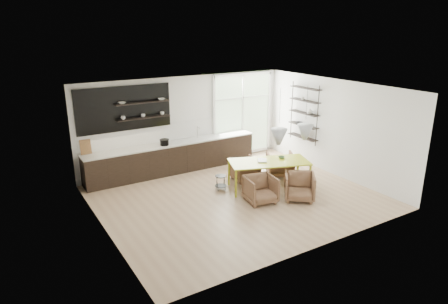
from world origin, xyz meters
TOP-DOWN VIEW (x-y plane):
  - room at (0.58, 1.10)m, footprint 7.02×6.01m
  - kitchen_run at (-0.69, 2.69)m, footprint 5.54×0.69m
  - right_shelving at (3.36, 1.17)m, footprint 0.26×1.22m
  - dining_table at (1.11, 0.06)m, footprint 2.39×1.67m
  - armchair_back_left at (0.89, 0.93)m, footprint 0.79×0.81m
  - armchair_back_right at (2.01, 0.67)m, footprint 1.05×1.06m
  - armchair_front_left at (0.37, -0.57)m, footprint 0.86×0.87m
  - armchair_front_right at (1.33, -0.97)m, footprint 1.07×1.08m
  - wire_stool at (-0.10, 0.66)m, footprint 0.33×0.33m
  - table_book at (0.85, 0.25)m, footprint 0.40×0.42m
  - table_bowl at (1.57, 0.08)m, footprint 0.25×0.25m

SIDE VIEW (x-z plane):
  - wire_stool at x=-0.10m, z-range 0.06..0.47m
  - armchair_back_left at x=0.89m, z-range 0.00..0.68m
  - armchair_front_left at x=0.37m, z-range 0.00..0.69m
  - armchair_front_right at x=1.33m, z-range 0.00..0.71m
  - armchair_back_right at x=2.01m, z-range 0.00..0.72m
  - kitchen_run at x=-0.69m, z-range -0.78..1.97m
  - dining_table at x=1.11m, z-range 0.34..1.14m
  - table_book at x=0.85m, z-range 0.80..0.83m
  - table_bowl at x=1.57m, z-range 0.80..0.85m
  - room at x=0.58m, z-range 0.00..2.92m
  - right_shelving at x=3.36m, z-range 0.70..2.60m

